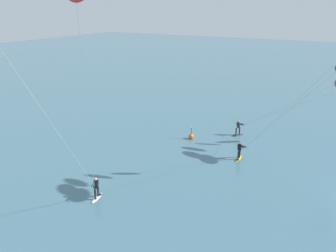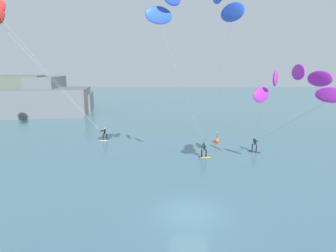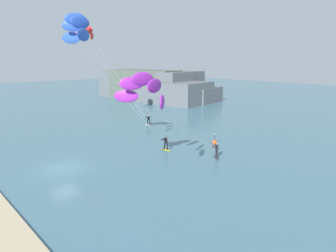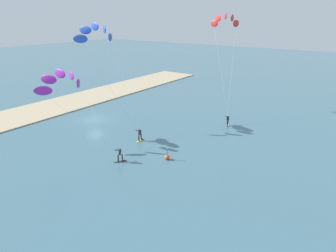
# 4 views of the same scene
# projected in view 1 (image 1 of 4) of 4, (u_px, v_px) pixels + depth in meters

# --- Properties ---
(marker_buoy) EXTENTS (0.56, 0.56, 1.38)m
(marker_buoy) POSITION_uv_depth(u_px,v_px,m) (191.00, 136.00, 35.75)
(marker_buoy) COLOR #EA5119
(marker_buoy) RESTS_ON ground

